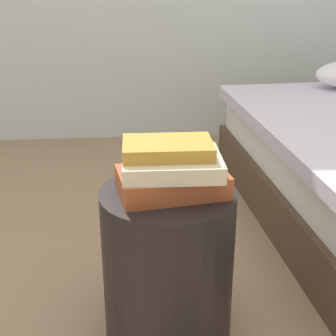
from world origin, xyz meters
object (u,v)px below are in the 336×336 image
Objects in this scene: book_rust at (172,182)px; book_ochre at (167,148)px; side_table at (168,267)px; book_cream at (172,164)px.

book_ochre is (-0.01, 0.01, 0.10)m from book_rust.
book_rust is at bearing -17.76° from side_table.
book_cream reaches higher than side_table.
book_ochre is (-0.01, 0.01, 0.04)m from book_cream.
side_table is 0.33m from book_cream.
side_table is at bearing 178.51° from book_cream.
book_rust is 0.05m from book_cream.
side_table is 0.37m from book_ochre.
book_ochre is at bearing 120.82° from book_rust.
book_cream is (-0.00, 0.00, 0.05)m from book_rust.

